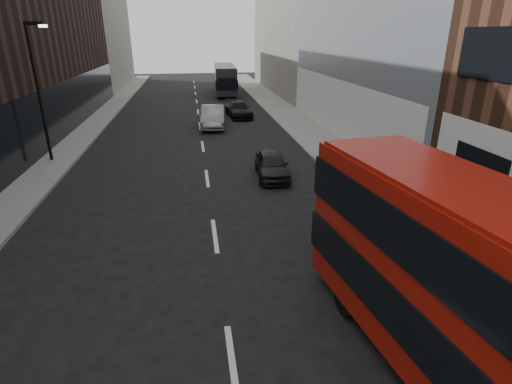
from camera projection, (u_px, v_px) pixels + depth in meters
name	position (u px, v px, depth m)	size (l,w,h in m)	color
sidewalk_right	(298.00, 124.00, 30.66)	(3.00, 80.00, 0.15)	slate
sidewalk_left	(87.00, 132.00, 28.38)	(2.00, 80.00, 0.15)	slate
building_victorian	(292.00, 4.00, 45.10)	(6.50, 24.00, 21.00)	slate
building_left_mid	(39.00, 27.00, 29.89)	(5.00, 24.00, 14.00)	black
building_left_far	(99.00, 34.00, 50.25)	(5.00, 20.00, 13.00)	slate
street_lamp	(39.00, 84.00, 20.41)	(1.06, 0.22, 7.00)	black
red_bus	(503.00, 312.00, 6.66)	(3.65, 10.33, 4.10)	#991409
grey_bus	(225.00, 79.00, 45.95)	(2.80, 9.99, 3.20)	black
car_a	(272.00, 164.00, 19.50)	(1.50, 3.73, 1.27)	black
car_b	(213.00, 117.00, 29.89)	(1.67, 4.78, 1.57)	gray
car_c	(238.00, 109.00, 33.56)	(1.78, 4.38, 1.27)	black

